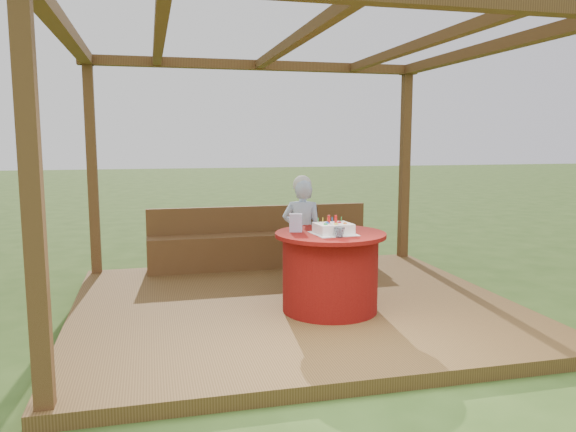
# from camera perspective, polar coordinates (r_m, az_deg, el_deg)

# --- Properties ---
(ground) EXTENTS (60.00, 60.00, 0.00)m
(ground) POSITION_cam_1_polar(r_m,az_deg,el_deg) (6.01, 0.58, -9.80)
(ground) COLOR #314F1A
(ground) RESTS_ON ground
(deck) EXTENTS (4.50, 4.00, 0.12)m
(deck) POSITION_cam_1_polar(r_m,az_deg,el_deg) (6.00, 0.58, -9.25)
(deck) COLOR brown
(deck) RESTS_ON ground
(pergola) EXTENTS (4.50, 4.00, 2.72)m
(pergola) POSITION_cam_1_polar(r_m,az_deg,el_deg) (5.76, 0.61, 13.66)
(pergola) COLOR brown
(pergola) RESTS_ON deck
(bench) EXTENTS (3.00, 0.42, 0.80)m
(bench) POSITION_cam_1_polar(r_m,az_deg,el_deg) (7.55, -2.68, -3.15)
(bench) COLOR brown
(bench) RESTS_ON deck
(table) EXTENTS (1.09, 1.09, 0.79)m
(table) POSITION_cam_1_polar(r_m,az_deg,el_deg) (5.61, 4.29, -5.60)
(table) COLOR maroon
(table) RESTS_ON deck
(chair) EXTENTS (0.56, 0.56, 0.87)m
(chair) POSITION_cam_1_polar(r_m,az_deg,el_deg) (6.79, 2.22, -2.55)
(chair) COLOR #331F10
(chair) RESTS_ON deck
(elderly_woman) EXTENTS (0.53, 0.43, 1.29)m
(elderly_woman) POSITION_cam_1_polar(r_m,az_deg,el_deg) (6.42, 1.45, -1.56)
(elderly_woman) COLOR #9DBFE9
(elderly_woman) RESTS_ON deck
(birthday_cake) EXTENTS (0.42, 0.42, 0.18)m
(birthday_cake) POSITION_cam_1_polar(r_m,az_deg,el_deg) (5.45, 4.64, -1.28)
(birthday_cake) COLOR white
(birthday_cake) RESTS_ON table
(gift_bag) EXTENTS (0.14, 0.11, 0.18)m
(gift_bag) POSITION_cam_1_polar(r_m,az_deg,el_deg) (5.56, 0.80, -0.69)
(gift_bag) COLOR #CA83B1
(gift_bag) RESTS_ON table
(drinking_glass) EXTENTS (0.13, 0.13, 0.10)m
(drinking_glass) POSITION_cam_1_polar(r_m,az_deg,el_deg) (5.27, 5.23, -1.66)
(drinking_glass) COLOR white
(drinking_glass) RESTS_ON table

